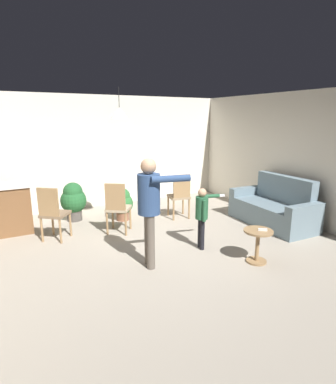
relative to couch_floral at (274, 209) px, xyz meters
The scene contains 14 objects.
ground 2.64m from the couch_floral, behind, with size 7.68×7.68×0.00m, color #9E9384.
wall_back 4.20m from the couch_floral, 129.93° to the left, with size 6.40×0.10×2.70m, color silver.
wall_right 1.18m from the couch_floral, ahead, with size 0.10×6.40×2.70m, color silver.
couch_floral is the anchor object (origin of this frame).
side_table_by_couch 1.96m from the couch_floral, 143.97° to the right, with size 0.44×0.44×0.52m.
person_adult 3.18m from the couch_floral, behind, with size 0.75×0.59×1.62m.
person_child 2.08m from the couch_floral, behind, with size 0.57×0.29×1.05m.
dining_chair_by_counter 3.22m from the couch_floral, 161.17° to the left, with size 0.59×0.59×1.00m.
dining_chair_near_wall 4.36m from the couch_floral, 163.42° to the left, with size 0.59×0.59×1.00m.
dining_chair_centre_back 2.00m from the couch_floral, 140.47° to the left, with size 0.48×0.48×1.00m.
potted_plant_corner 4.24m from the couch_floral, 148.29° to the left, with size 0.54×0.54×0.84m.
potted_plant_by_wall 3.20m from the couch_floral, 146.94° to the left, with size 0.46×0.46×0.71m.
spare_remote_on_table 1.97m from the couch_floral, 142.20° to the right, with size 0.04×0.13×0.04m, color white.
ceiling_light_pendant 3.65m from the couch_floral, 159.50° to the left, with size 0.32×0.32×0.55m.
Camera 1 is at (-2.27, -4.28, 2.17)m, focal length 28.94 mm.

